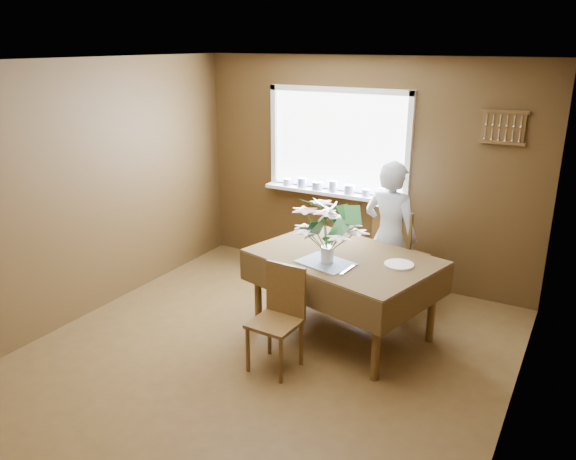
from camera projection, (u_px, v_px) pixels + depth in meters
The scene contains 14 objects.
floor at pixel (257, 363), 4.85m from camera, with size 4.50×4.50×0.00m, color #4E371A.
ceiling at pixel (251, 61), 4.05m from camera, with size 4.50×4.50×0.00m, color white.
wall_back at pixel (362, 171), 6.31m from camera, with size 4.00×4.00×0.00m, color brown.
wall_left at pixel (79, 194), 5.38m from camera, with size 4.50×4.50×0.00m, color brown.
wall_right at pixel (522, 274), 3.52m from camera, with size 4.50×4.50×0.00m, color brown.
window_assembly at pixel (336, 161), 6.37m from camera, with size 1.72×0.20×1.22m.
spoon_rack at pixel (503, 127), 5.41m from camera, with size 0.44×0.05×0.33m.
dining_table at pixel (343, 265), 5.14m from camera, with size 1.84×1.47×0.79m.
chair_far at pixel (396, 252), 5.79m from camera, with size 0.55×0.55×1.06m.
chair_near at pixel (280, 312), 4.69m from camera, with size 0.39×0.40×0.89m.
seated_woman at pixel (390, 237), 5.62m from camera, with size 0.57×0.37×1.56m, color white.
flower_bouquet at pixel (328, 227), 4.84m from camera, with size 0.59×0.59×0.50m.
side_plate at pixel (399, 265), 4.88m from camera, with size 0.26×0.26×0.01m, color white.
table_knife at pixel (348, 270), 4.77m from camera, with size 0.02×0.23×0.00m, color silver.
Camera 1 is at (2.31, -3.55, 2.64)m, focal length 35.00 mm.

